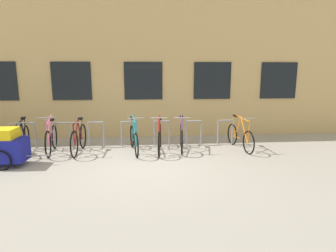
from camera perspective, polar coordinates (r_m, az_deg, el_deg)
The scene contains 11 objects.
ground_plane at distance 6.87m, azimuth -4.88°, elevation -8.16°, with size 42.00×42.00×0.00m, color #9E998E.
storefront_building at distance 12.88m, azimuth -5.09°, elevation 14.89°, with size 28.00×6.35×6.30m.
bike_rack at distance 8.59m, azimuth -7.93°, elevation -1.09°, with size 6.51×0.05×0.79m.
bicycle_teal at distance 8.01m, azimuth -6.97°, elevation -2.57°, with size 0.45×1.76×1.08m.
bicycle_maroon at distance 8.32m, azimuth -17.79°, elevation -2.47°, with size 0.44×1.72×0.97m.
bicycle_red at distance 8.03m, azimuth -1.74°, elevation -2.46°, with size 0.44×1.78×1.08m.
bicycle_purple at distance 8.23m, azimuth 2.77°, elevation -2.15°, with size 0.44×1.71×1.05m.
bicycle_black at distance 8.84m, azimuth -27.59°, elevation -2.47°, with size 0.48×1.69×1.00m.
bicycle_pink at distance 8.57m, azimuth -22.76°, elevation -2.39°, with size 0.44×1.69×1.10m.
bicycle_orange at distance 8.56m, azimuth 14.49°, elevation -2.04°, with size 0.44×1.76×1.03m.
bike_trailer at distance 7.78m, azimuth -30.31°, elevation -3.63°, with size 1.45×0.70×0.95m.
Camera 1 is at (0.04, -6.50, 2.23)m, focal length 29.81 mm.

